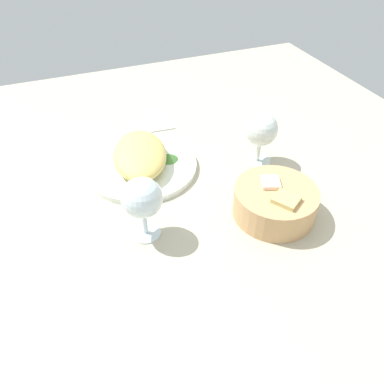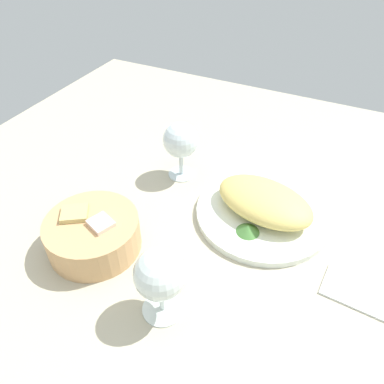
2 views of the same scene
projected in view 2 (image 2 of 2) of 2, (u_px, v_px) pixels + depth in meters
The scene contains 8 objects.
ground_plane at pixel (203, 246), 71.79cm from camera, with size 140.00×140.00×2.00cm, color #B8AF95.
plate at pixel (262, 213), 76.44cm from camera, with size 27.32×27.32×1.40cm, color white.
omelette at pixel (265, 201), 74.26cm from camera, with size 20.30×12.73×5.30cm, color #DBC367.
lettuce_garnish at pixel (248, 229), 70.94cm from camera, with size 4.59×4.59×1.67cm, color #48813A.
bread_basket at pixel (93, 233), 68.44cm from camera, with size 17.27×17.27×7.47cm.
wine_glass_near at pixel (181, 142), 81.52cm from camera, with size 7.95×7.95×13.52cm.
wine_glass_far at pixel (157, 275), 54.80cm from camera, with size 7.98×7.98×13.23cm.
folded_napkin at pixel (357, 291), 62.48cm from camera, with size 11.00×7.00×0.80cm, color white.
Camera 2 is at (-18.89, 43.74, 53.78)cm, focal length 34.67 mm.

